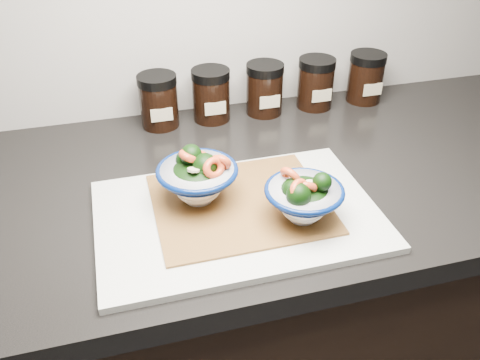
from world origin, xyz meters
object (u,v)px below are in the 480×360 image
object	(u,v)px
spice_jar_c	(265,89)
spice_jar_e	(366,77)
bowl_left	(198,177)
spice_jar_a	(159,101)
spice_jar_b	(211,95)
bowl_right	(303,198)
spice_jar_d	(316,83)
cutting_board	(237,215)

from	to	relation	value
spice_jar_c	spice_jar_e	distance (m)	0.24
spice_jar_c	bowl_left	bearing A→B (deg)	-124.40
spice_jar_a	spice_jar_b	size ratio (longest dim) A/B	1.00
bowl_left	spice_jar_c	world-z (taller)	bowl_left
bowl_left	bowl_right	bearing A→B (deg)	-32.86
spice_jar_d	spice_jar_a	bearing A→B (deg)	180.00
bowl_left	spice_jar_d	bearing A→B (deg)	42.90
spice_jar_c	spice_jar_e	size ratio (longest dim) A/B	1.00
bowl_right	spice_jar_a	distance (m)	0.43
spice_jar_a	spice_jar_c	size ratio (longest dim) A/B	1.00
bowl_right	spice_jar_c	distance (m)	0.41
spice_jar_e	spice_jar_c	bearing A→B (deg)	180.00
cutting_board	spice_jar_c	xyz separation A→B (m)	(0.16, 0.36, 0.05)
spice_jar_a	spice_jar_b	world-z (taller)	same
spice_jar_e	bowl_right	bearing A→B (deg)	-127.60
bowl_left	spice_jar_d	world-z (taller)	bowl_left
cutting_board	spice_jar_a	xyz separation A→B (m)	(-0.07, 0.36, 0.05)
cutting_board	spice_jar_e	distance (m)	0.54
cutting_board	spice_jar_b	xyz separation A→B (m)	(0.04, 0.36, 0.05)
cutting_board	spice_jar_e	bearing A→B (deg)	41.52
cutting_board	bowl_left	world-z (taller)	bowl_left
cutting_board	bowl_left	xyz separation A→B (m)	(-0.05, 0.05, 0.05)
spice_jar_d	spice_jar_e	bearing A→B (deg)	0.00
cutting_board	bowl_right	size ratio (longest dim) A/B	3.64
bowl_right	spice_jar_e	world-z (taller)	spice_jar_e
spice_jar_a	cutting_board	bearing A→B (deg)	-78.12
bowl_left	bowl_right	size ratio (longest dim) A/B	1.08
cutting_board	bowl_right	world-z (taller)	bowl_right
spice_jar_c	spice_jar_d	bearing A→B (deg)	0.00
bowl_left	spice_jar_c	xyz separation A→B (m)	(0.21, 0.31, -0.00)
spice_jar_e	spice_jar_d	bearing A→B (deg)	180.00
spice_jar_e	spice_jar_b	bearing A→B (deg)	180.00
bowl_left	spice_jar_e	world-z (taller)	bowl_left
cutting_board	spice_jar_a	size ratio (longest dim) A/B	3.98
bowl_right	spice_jar_b	distance (m)	0.41
bowl_left	spice_jar_e	xyz separation A→B (m)	(0.45, 0.31, -0.00)
bowl_right	spice_jar_e	bearing A→B (deg)	52.40
bowl_right	spice_jar_c	xyz separation A→B (m)	(0.07, 0.40, 0.00)
spice_jar_a	spice_jar_e	xyz separation A→B (m)	(0.48, 0.00, 0.00)
spice_jar_b	spice_jar_e	xyz separation A→B (m)	(0.36, 0.00, 0.00)
spice_jar_a	spice_jar_d	distance (m)	0.35
cutting_board	spice_jar_c	world-z (taller)	spice_jar_c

